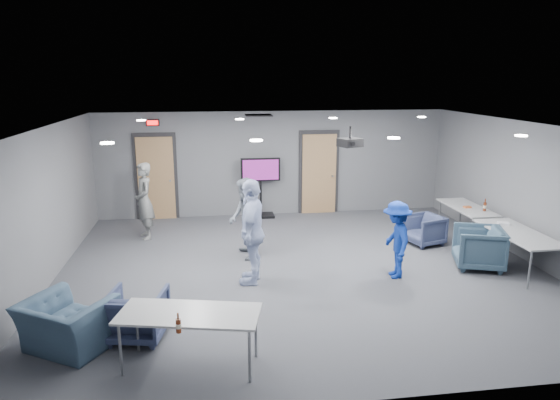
{
  "coord_description": "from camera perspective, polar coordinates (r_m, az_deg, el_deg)",
  "views": [
    {
      "loc": [
        -1.66,
        -8.71,
        3.55
      ],
      "look_at": [
        -0.31,
        0.67,
        1.2
      ],
      "focal_mm": 32.0,
      "sensor_mm": 36.0,
      "label": 1
    }
  ],
  "objects": [
    {
      "name": "floor",
      "position": [
        9.55,
        2.44,
        -7.9
      ],
      "size": [
        9.0,
        9.0,
        0.0
      ],
      "primitive_type": "plane",
      "color": "#3B3C43",
      "rests_on": "ground"
    },
    {
      "name": "ceiling",
      "position": [
        8.91,
        2.62,
        8.45
      ],
      "size": [
        9.0,
        9.0,
        0.0
      ],
      "primitive_type": "plane",
      "rotation": [
        3.14,
        0.0,
        0.0
      ],
      "color": "silver",
      "rests_on": "wall_back"
    },
    {
      "name": "wall_back",
      "position": [
        13.0,
        -0.74,
        4.19
      ],
      "size": [
        9.0,
        0.02,
        2.7
      ],
      "primitive_type": "cube",
      "color": "slate",
      "rests_on": "floor"
    },
    {
      "name": "wall_front",
      "position": [
        5.46,
        10.42,
        -10.08
      ],
      "size": [
        9.0,
        0.02,
        2.7
      ],
      "primitive_type": "cube",
      "color": "slate",
      "rests_on": "floor"
    },
    {
      "name": "wall_left",
      "position": [
        9.42,
        -25.48,
        -0.95
      ],
      "size": [
        0.02,
        8.0,
        2.7
      ],
      "primitive_type": "cube",
      "color": "slate",
      "rests_on": "floor"
    },
    {
      "name": "wall_right",
      "position": [
        10.89,
        26.48,
        0.8
      ],
      "size": [
        0.02,
        8.0,
        2.7
      ],
      "primitive_type": "cube",
      "color": "slate",
      "rests_on": "floor"
    },
    {
      "name": "door_left",
      "position": [
        12.97,
        -13.97,
        2.49
      ],
      "size": [
        1.06,
        0.17,
        2.24
      ],
      "color": "black",
      "rests_on": "wall_back"
    },
    {
      "name": "door_right",
      "position": [
        13.22,
        4.46,
        3.06
      ],
      "size": [
        1.06,
        0.17,
        2.24
      ],
      "color": "black",
      "rests_on": "wall_back"
    },
    {
      "name": "exit_sign",
      "position": [
        12.76,
        -14.35,
        8.56
      ],
      "size": [
        0.32,
        0.08,
        0.16
      ],
      "color": "black",
      "rests_on": "wall_back"
    },
    {
      "name": "hvac_diffuser",
      "position": [
        11.6,
        -2.46,
        9.64
      ],
      "size": [
        0.6,
        0.6,
        0.03
      ],
      "primitive_type": "cube",
      "color": "black",
      "rests_on": "ceiling"
    },
    {
      "name": "downlights",
      "position": [
        8.91,
        2.62,
        8.35
      ],
      "size": [
        6.18,
        3.78,
        0.02
      ],
      "color": "white",
      "rests_on": "ceiling"
    },
    {
      "name": "person_a",
      "position": [
        11.49,
        -15.26,
        -0.11
      ],
      "size": [
        0.6,
        0.73,
        1.72
      ],
      "primitive_type": "imported",
      "rotation": [
        0.0,
        0.0,
        -1.23
      ],
      "color": "gray",
      "rests_on": "floor"
    },
    {
      "name": "person_b",
      "position": [
        9.91,
        -3.99,
        -2.14
      ],
      "size": [
        0.69,
        0.84,
        1.62
      ],
      "primitive_type": "imported",
      "rotation": [
        0.0,
        0.0,
        -1.47
      ],
      "color": "slate",
      "rests_on": "floor"
    },
    {
      "name": "person_c",
      "position": [
        8.69,
        -3.19,
        -3.61
      ],
      "size": [
        0.71,
        1.17,
        1.87
      ],
      "primitive_type": "imported",
      "rotation": [
        0.0,
        0.0,
        -1.81
      ],
      "color": "silver",
      "rests_on": "floor"
    },
    {
      "name": "person_d",
      "position": [
        9.21,
        13.15,
        -4.44
      ],
      "size": [
        0.6,
        0.95,
        1.41
      ],
      "primitive_type": "imported",
      "rotation": [
        0.0,
        0.0,
        -1.66
      ],
      "color": "navy",
      "rests_on": "floor"
    },
    {
      "name": "chair_right_a",
      "position": [
        11.25,
        16.14,
        -3.29
      ],
      "size": [
        0.88,
        0.87,
        0.65
      ],
      "primitive_type": "imported",
      "rotation": [
        0.0,
        0.0,
        -1.28
      ],
      "color": "#353E5D",
      "rests_on": "floor"
    },
    {
      "name": "chair_right_b",
      "position": [
        10.22,
        21.74,
        -5.07
      ],
      "size": [
        1.09,
        1.08,
        0.79
      ],
      "primitive_type": "imported",
      "rotation": [
        0.0,
        0.0,
        -1.89
      ],
      "color": "#384E60",
      "rests_on": "floor"
    },
    {
      "name": "chair_front_a",
      "position": [
        7.35,
        -15.99,
        -12.46
      ],
      "size": [
        0.88,
        0.9,
        0.7
      ],
      "primitive_type": "imported",
      "rotation": [
        0.0,
        0.0,
        2.95
      ],
      "color": "#3B4366",
      "rests_on": "floor"
    },
    {
      "name": "chair_front_b",
      "position": [
        7.39,
        -23.13,
        -12.96
      ],
      "size": [
        1.4,
        1.35,
        0.69
      ],
      "primitive_type": "imported",
      "rotation": [
        0.0,
        0.0,
        2.6
      ],
      "color": "#3E556C",
      "rests_on": "floor"
    },
    {
      "name": "table_right_a",
      "position": [
        11.87,
        20.59,
        -0.97
      ],
      "size": [
        0.69,
        1.66,
        0.73
      ],
      "rotation": [
        0.0,
        0.0,
        1.57
      ],
      "color": "#A8ABAD",
      "rests_on": "floor"
    },
    {
      "name": "table_right_b",
      "position": [
        10.31,
        25.58,
        -3.59
      ],
      "size": [
        0.79,
        1.9,
        0.73
      ],
      "rotation": [
        0.0,
        0.0,
        1.57
      ],
      "color": "#A8ABAD",
      "rests_on": "floor"
    },
    {
      "name": "table_front_left",
      "position": [
        6.4,
        -10.34,
        -12.94
      ],
      "size": [
        1.85,
        1.09,
        0.73
      ],
      "rotation": [
        0.0,
        0.0,
        -0.23
      ],
      "color": "#A8ABAD",
      "rests_on": "floor"
    },
    {
      "name": "bottle_front",
      "position": [
        5.91,
        -11.53,
        -13.87
      ],
      "size": [
        0.06,
        0.06,
        0.24
      ],
      "color": "#5E2410",
      "rests_on": "table_front_left"
    },
    {
      "name": "bottle_right",
      "position": [
        11.61,
        22.36,
        -0.69
      ],
      "size": [
        0.07,
        0.07,
        0.27
      ],
      "color": "#5E2410",
      "rests_on": "table_right_a"
    },
    {
      "name": "snack_box",
      "position": [
        11.77,
        20.62,
        -0.75
      ],
      "size": [
        0.16,
        0.11,
        0.04
      ],
      "primitive_type": "cube",
      "rotation": [
        0.0,
        0.0,
        0.05
      ],
      "color": "#BF5D2F",
      "rests_on": "table_right_a"
    },
    {
      "name": "wrapper",
      "position": [
        10.7,
        24.18,
        -2.47
      ],
      "size": [
        0.25,
        0.21,
        0.05
      ],
      "primitive_type": "cube",
      "rotation": [
        0.0,
        0.0,
        -0.32
      ],
      "color": "white",
      "rests_on": "table_right_b"
    },
    {
      "name": "tv_stand",
      "position": [
        12.8,
        -2.22,
        1.86
      ],
      "size": [
        1.01,
        0.48,
        1.54
      ],
      "color": "black",
      "rests_on": "floor"
    },
    {
      "name": "projector",
      "position": [
        9.07,
        8.01,
        6.54
      ],
      "size": [
        0.47,
        0.44,
        0.36
      ],
      "rotation": [
        0.0,
        0.0,
        0.4
      ],
      "color": "black",
      "rests_on": "ceiling"
    }
  ]
}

